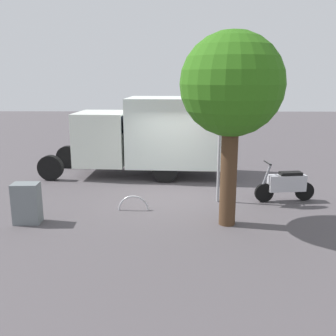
{
  "coord_description": "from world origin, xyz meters",
  "views": [
    {
      "loc": [
        -0.1,
        11.24,
        3.6
      ],
      "look_at": [
        0.04,
        -0.01,
        0.92
      ],
      "focal_mm": 40.85,
      "sensor_mm": 36.0,
      "label": 1
    }
  ],
  "objects_px": {
    "utility_cabinet": "(27,203)",
    "bike_rack_hoop": "(133,210)",
    "street_tree": "(232,87)",
    "stop_sign": "(220,126)",
    "box_truck_near": "(152,133)",
    "motorcycle": "(286,184)"
  },
  "relations": [
    {
      "from": "box_truck_near",
      "to": "motorcycle",
      "type": "distance_m",
      "value": 5.24
    },
    {
      "from": "utility_cabinet",
      "to": "bike_rack_hoop",
      "type": "height_order",
      "value": "utility_cabinet"
    },
    {
      "from": "stop_sign",
      "to": "utility_cabinet",
      "type": "bearing_deg",
      "value": 19.31
    },
    {
      "from": "box_truck_near",
      "to": "utility_cabinet",
      "type": "xyz_separation_m",
      "value": [
        2.9,
        4.87,
        -1.08
      ]
    },
    {
      "from": "motorcycle",
      "to": "bike_rack_hoop",
      "type": "bearing_deg",
      "value": 4.01
    },
    {
      "from": "box_truck_near",
      "to": "bike_rack_hoop",
      "type": "distance_m",
      "value": 4.23
    },
    {
      "from": "box_truck_near",
      "to": "stop_sign",
      "type": "xyz_separation_m",
      "value": [
        -2.1,
        3.12,
        0.66
      ]
    },
    {
      "from": "box_truck_near",
      "to": "utility_cabinet",
      "type": "height_order",
      "value": "box_truck_near"
    },
    {
      "from": "box_truck_near",
      "to": "bike_rack_hoop",
      "type": "xyz_separation_m",
      "value": [
        0.32,
        3.9,
        -1.59
      ]
    },
    {
      "from": "box_truck_near",
      "to": "stop_sign",
      "type": "relative_size",
      "value": 2.04
    },
    {
      "from": "box_truck_near",
      "to": "stop_sign",
      "type": "distance_m",
      "value": 3.82
    },
    {
      "from": "street_tree",
      "to": "bike_rack_hoop",
      "type": "distance_m",
      "value": 4.29
    },
    {
      "from": "street_tree",
      "to": "bike_rack_hoop",
      "type": "relative_size",
      "value": 5.48
    },
    {
      "from": "stop_sign",
      "to": "bike_rack_hoop",
      "type": "xyz_separation_m",
      "value": [
        2.42,
        0.78,
        -2.25
      ]
    },
    {
      "from": "utility_cabinet",
      "to": "bike_rack_hoop",
      "type": "bearing_deg",
      "value": -159.31
    },
    {
      "from": "street_tree",
      "to": "utility_cabinet",
      "type": "distance_m",
      "value": 5.79
    },
    {
      "from": "stop_sign",
      "to": "bike_rack_hoop",
      "type": "relative_size",
      "value": 3.97
    },
    {
      "from": "motorcycle",
      "to": "utility_cabinet",
      "type": "distance_m",
      "value": 7.25
    },
    {
      "from": "street_tree",
      "to": "utility_cabinet",
      "type": "relative_size",
      "value": 4.51
    },
    {
      "from": "utility_cabinet",
      "to": "motorcycle",
      "type": "bearing_deg",
      "value": -165.38
    },
    {
      "from": "street_tree",
      "to": "stop_sign",
      "type": "bearing_deg",
      "value": -88.96
    },
    {
      "from": "motorcycle",
      "to": "utility_cabinet",
      "type": "xyz_separation_m",
      "value": [
        7.02,
        1.83,
        -0.0
      ]
    }
  ]
}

